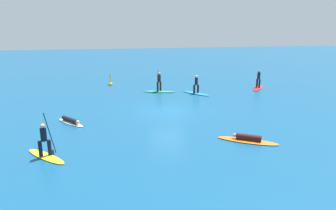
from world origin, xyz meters
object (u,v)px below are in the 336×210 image
(surfer_on_red_board, at_px, (258,85))
(surfer_on_green_board, at_px, (159,87))
(surfer_on_white_board, at_px, (71,121))
(surfer_on_orange_board, at_px, (248,139))
(surfer_on_yellow_board, at_px, (45,148))
(marker_buoy, at_px, (110,84))
(surfer_on_blue_board, at_px, (196,90))

(surfer_on_red_board, bearing_deg, surfer_on_green_board, 124.63)
(surfer_on_green_board, bearing_deg, surfer_on_white_board, 63.85)
(surfer_on_green_board, xyz_separation_m, surfer_on_orange_board, (2.77, -13.33, -0.31))
(surfer_on_white_board, bearing_deg, surfer_on_yellow_board, -45.31)
(surfer_on_red_board, xyz_separation_m, surfer_on_orange_board, (-7.32, -13.21, -0.24))
(surfer_on_yellow_board, bearing_deg, marker_buoy, 126.65)
(surfer_on_orange_board, distance_m, surfer_on_blue_board, 11.98)
(surfer_on_white_board, relative_size, surfer_on_orange_board, 0.75)
(surfer_on_yellow_board, bearing_deg, surfer_on_white_board, 130.71)
(surfer_on_green_board, relative_size, marker_buoy, 2.14)
(surfer_on_yellow_board, distance_m, surfer_on_red_board, 22.23)
(surfer_on_white_board, distance_m, surfer_on_green_board, 10.87)
(surfer_on_red_board, xyz_separation_m, surfer_on_blue_board, (-6.84, -1.24, 0.00))
(surfer_on_red_board, bearing_deg, surfer_on_blue_board, 135.62)
(surfer_on_yellow_board, distance_m, surfer_on_white_board, 5.24)
(surfer_on_green_board, height_order, surfer_on_orange_board, surfer_on_green_board)
(surfer_on_white_board, bearing_deg, surfer_on_green_board, 99.76)
(surfer_on_yellow_board, relative_size, surfer_on_white_board, 1.03)
(surfer_on_green_board, bearing_deg, surfer_on_red_board, -165.42)
(surfer_on_white_board, xyz_separation_m, surfer_on_green_board, (7.19, 8.15, 0.30))
(marker_buoy, bearing_deg, surfer_on_blue_board, -35.53)
(surfer_on_yellow_board, height_order, surfer_on_white_board, surfer_on_yellow_board)
(surfer_on_green_board, xyz_separation_m, marker_buoy, (-4.52, 4.19, -0.26))
(surfer_on_red_board, bearing_deg, surfer_on_white_board, 150.24)
(surfer_on_red_board, bearing_deg, surfer_on_yellow_board, 161.82)
(surfer_on_red_board, xyz_separation_m, surfer_on_green_board, (-10.09, 0.12, 0.07))
(surfer_on_white_board, relative_size, marker_buoy, 1.72)
(surfer_on_green_board, bearing_deg, surfer_on_orange_board, 116.99)
(surfer_on_yellow_board, relative_size, surfer_on_red_board, 0.81)
(surfer_on_blue_board, bearing_deg, marker_buoy, 18.44)
(surfer_on_green_board, xyz_separation_m, surfer_on_blue_board, (3.25, -1.36, -0.07))
(surfer_on_orange_board, height_order, marker_buoy, marker_buoy)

